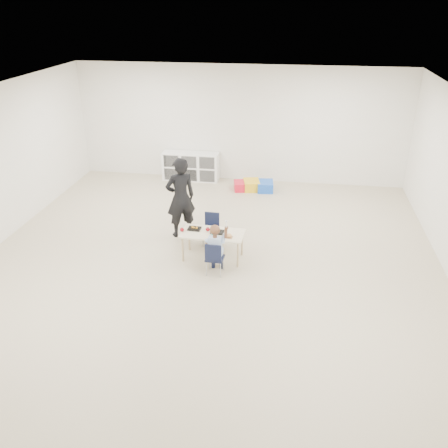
% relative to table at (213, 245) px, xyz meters
% --- Properties ---
extents(room, '(9.00, 9.02, 2.80)m').
position_rel_table_xyz_m(room, '(-0.05, -0.42, 1.14)').
color(room, '#BCB090').
rests_on(room, ground).
extents(table, '(1.12, 0.60, 0.50)m').
position_rel_table_xyz_m(table, '(0.00, 0.00, 0.00)').
color(table, beige).
rests_on(table, ground).
extents(chair_near, '(0.30, 0.29, 0.60)m').
position_rel_table_xyz_m(chair_near, '(0.13, -0.50, 0.05)').
color(chair_near, black).
rests_on(chair_near, ground).
extents(chair_far, '(0.30, 0.29, 0.60)m').
position_rel_table_xyz_m(chair_far, '(-0.13, 0.50, 0.05)').
color(chair_far, black).
rests_on(chair_far, ground).
extents(child, '(0.42, 0.42, 0.95)m').
position_rel_table_xyz_m(child, '(0.13, -0.50, 0.22)').
color(child, '#BCD5FF').
rests_on(child, chair_near).
extents(lunch_tray_near, '(0.23, 0.17, 0.03)m').
position_rel_table_xyz_m(lunch_tray_near, '(0.08, 0.02, 0.26)').
color(lunch_tray_near, black).
rests_on(lunch_tray_near, table).
extents(lunch_tray_far, '(0.23, 0.17, 0.03)m').
position_rel_table_xyz_m(lunch_tray_far, '(-0.34, 0.08, 0.26)').
color(lunch_tray_far, black).
rests_on(lunch_tray_far, table).
extents(milk_carton, '(0.07, 0.07, 0.10)m').
position_rel_table_xyz_m(milk_carton, '(0.04, -0.11, 0.30)').
color(milk_carton, white).
rests_on(milk_carton, table).
extents(bread_roll, '(0.09, 0.09, 0.07)m').
position_rel_table_xyz_m(bread_roll, '(0.31, -0.12, 0.28)').
color(bread_roll, tan).
rests_on(bread_roll, table).
extents(apple_near, '(0.07, 0.07, 0.07)m').
position_rel_table_xyz_m(apple_near, '(-0.09, 0.05, 0.28)').
color(apple_near, maroon).
rests_on(apple_near, table).
extents(apple_far, '(0.07, 0.07, 0.07)m').
position_rel_table_xyz_m(apple_far, '(-0.53, -0.03, 0.28)').
color(apple_far, maroon).
rests_on(apple_far, table).
extents(cubby_shelf, '(1.40, 0.40, 0.70)m').
position_rel_table_xyz_m(cubby_shelf, '(-1.25, 3.86, 0.09)').
color(cubby_shelf, white).
rests_on(cubby_shelf, ground).
extents(adult, '(0.68, 0.62, 1.56)m').
position_rel_table_xyz_m(adult, '(-0.75, 0.80, 0.53)').
color(adult, black).
rests_on(adult, ground).
extents(bin_red, '(0.39, 0.46, 0.20)m').
position_rel_table_xyz_m(bin_red, '(0.09, 3.34, -0.16)').
color(bin_red, red).
rests_on(bin_red, ground).
extents(bin_yellow, '(0.45, 0.53, 0.23)m').
position_rel_table_xyz_m(bin_yellow, '(0.34, 3.40, -0.14)').
color(bin_yellow, yellow).
rests_on(bin_yellow, ground).
extents(bin_blue, '(0.40, 0.49, 0.23)m').
position_rel_table_xyz_m(bin_blue, '(0.67, 3.38, -0.14)').
color(bin_blue, blue).
rests_on(bin_blue, ground).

